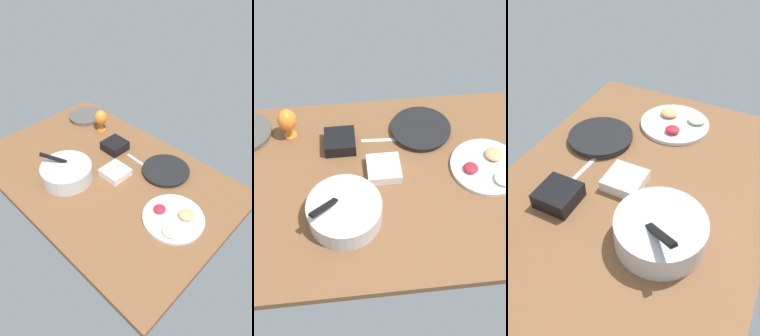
% 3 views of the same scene
% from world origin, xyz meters
% --- Properties ---
extents(ground_plane, '(1.60, 1.04, 0.04)m').
position_xyz_m(ground_plane, '(0.00, 0.00, -0.02)').
color(ground_plane, brown).
extents(dinner_plate_left, '(0.29, 0.29, 0.03)m').
position_xyz_m(dinner_plate_left, '(-0.28, -0.27, 0.02)').
color(dinner_plate_left, '#4C4C51').
rests_on(dinner_plate_left, ground_plane).
extents(mixing_bowl, '(0.31, 0.31, 0.18)m').
position_xyz_m(mixing_bowl, '(0.12, 0.19, 0.05)').
color(mixing_bowl, silver).
rests_on(mixing_bowl, ground_plane).
extents(fruit_platter, '(0.33, 0.33, 0.05)m').
position_xyz_m(fruit_platter, '(-0.54, -0.01, 0.01)').
color(fruit_platter, silver).
rests_on(fruit_platter, ground_plane).
extents(hurricane_glass_orange, '(0.09, 0.09, 0.16)m').
position_xyz_m(hurricane_glass_orange, '(0.36, -0.31, 0.10)').
color(hurricane_glass_orange, orange).
rests_on(hurricane_glass_orange, ground_plane).
extents(square_bowl_black, '(0.14, 0.14, 0.06)m').
position_xyz_m(square_bowl_black, '(0.12, -0.22, 0.04)').
color(square_bowl_black, black).
rests_on(square_bowl_black, ground_plane).
extents(square_bowl_white, '(0.15, 0.15, 0.05)m').
position_xyz_m(square_bowl_white, '(-0.07, -0.04, 0.03)').
color(square_bowl_white, white).
rests_on(square_bowl_white, ground_plane).
extents(fork_by_left_plate, '(0.18, 0.03, 0.01)m').
position_xyz_m(fork_by_left_plate, '(-0.07, -0.23, 0.00)').
color(fork_by_left_plate, silver).
rests_on(fork_by_left_plate, ground_plane).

